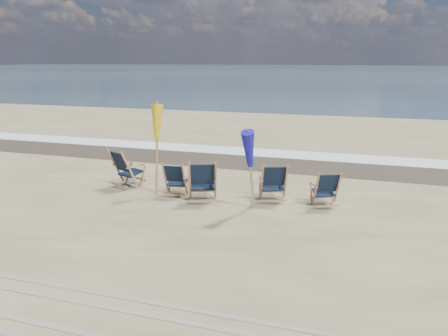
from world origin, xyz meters
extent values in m
plane|color=#395260|center=(0.00, 128.00, 0.00)|extent=(400.00, 400.00, 0.00)
cube|color=silver|center=(0.00, 8.30, 0.00)|extent=(200.00, 1.40, 0.01)
cube|color=#42362A|center=(0.00, 6.80, 0.00)|extent=(200.00, 2.60, 0.00)
cylinder|color=#A27448|center=(-1.83, 2.43, 1.14)|extent=(0.06, 0.06, 2.27)
cone|color=yellow|center=(-1.83, 2.43, 1.80)|extent=(0.30, 0.30, 0.85)
cylinder|color=#A5A5AD|center=(0.72, 1.93, 0.99)|extent=(0.06, 0.06, 1.97)
cone|color=#181594|center=(0.72, 1.93, 1.50)|extent=(0.30, 0.30, 0.85)
camera|label=1|loc=(2.97, -7.17, 3.36)|focal=35.00mm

